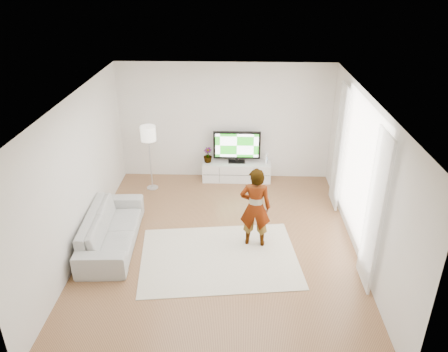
{
  "coord_description": "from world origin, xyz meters",
  "views": [
    {
      "loc": [
        0.31,
        -6.79,
        4.77
      ],
      "look_at": [
        0.06,
        0.4,
        1.25
      ],
      "focal_mm": 35.0,
      "sensor_mm": 36.0,
      "label": 1
    }
  ],
  "objects_px": {
    "sofa": "(112,229)",
    "player": "(255,207)",
    "floor_lamp": "(148,136)",
    "rug": "(219,257)",
    "television": "(237,146)",
    "media_console": "(236,171)"
  },
  "relations": [
    {
      "from": "sofa",
      "to": "player",
      "type": "bearing_deg",
      "value": -91.54
    },
    {
      "from": "floor_lamp",
      "to": "player",
      "type": "bearing_deg",
      "value": -43.27
    },
    {
      "from": "rug",
      "to": "player",
      "type": "bearing_deg",
      "value": 35.79
    },
    {
      "from": "rug",
      "to": "player",
      "type": "relative_size",
      "value": 1.79
    },
    {
      "from": "television",
      "to": "sofa",
      "type": "bearing_deg",
      "value": -129.35
    },
    {
      "from": "player",
      "to": "sofa",
      "type": "distance_m",
      "value": 2.7
    },
    {
      "from": "television",
      "to": "rug",
      "type": "distance_m",
      "value": 3.31
    },
    {
      "from": "rug",
      "to": "floor_lamp",
      "type": "distance_m",
      "value": 3.4
    },
    {
      "from": "player",
      "to": "television",
      "type": "bearing_deg",
      "value": -77.05
    },
    {
      "from": "media_console",
      "to": "floor_lamp",
      "type": "bearing_deg",
      "value": -165.63
    },
    {
      "from": "player",
      "to": "floor_lamp",
      "type": "height_order",
      "value": "player"
    },
    {
      "from": "media_console",
      "to": "television",
      "type": "height_order",
      "value": "television"
    },
    {
      "from": "sofa",
      "to": "television",
      "type": "bearing_deg",
      "value": -42.74
    },
    {
      "from": "media_console",
      "to": "sofa",
      "type": "bearing_deg",
      "value": -129.63
    },
    {
      "from": "television",
      "to": "floor_lamp",
      "type": "distance_m",
      "value": 2.09
    },
    {
      "from": "television",
      "to": "player",
      "type": "distance_m",
      "value": 2.75
    },
    {
      "from": "media_console",
      "to": "floor_lamp",
      "type": "height_order",
      "value": "floor_lamp"
    },
    {
      "from": "rug",
      "to": "player",
      "type": "height_order",
      "value": "player"
    },
    {
      "from": "television",
      "to": "rug",
      "type": "relative_size",
      "value": 0.4
    },
    {
      "from": "sofa",
      "to": "floor_lamp",
      "type": "bearing_deg",
      "value": -11.67
    },
    {
      "from": "television",
      "to": "floor_lamp",
      "type": "height_order",
      "value": "floor_lamp"
    },
    {
      "from": "television",
      "to": "sofa",
      "type": "height_order",
      "value": "television"
    }
  ]
}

